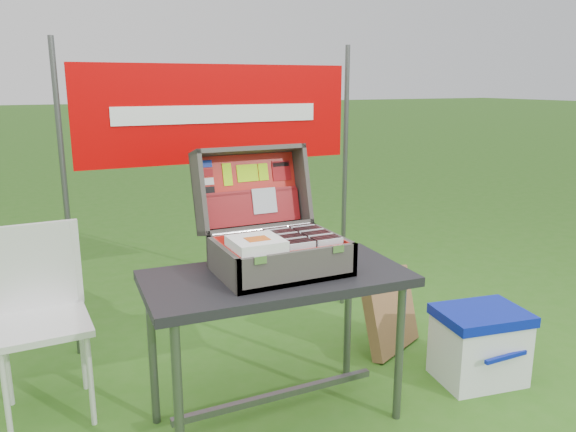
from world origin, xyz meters
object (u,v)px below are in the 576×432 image
table (277,349)px  cardboard_box (390,312)px  chair (43,327)px  cooler (479,345)px  suitcase (274,213)px

table → cardboard_box: size_ratio=2.52×
chair → cooler: bearing=-18.6°
table → cardboard_box: 0.95m
chair → suitcase: bearing=-25.2°
cardboard_box → cooler: bearing=-92.2°
cooler → cardboard_box: size_ratio=0.97×
cooler → cardboard_box: cardboard_box is taller
cooler → chair: chair is taller
cooler → chair: size_ratio=0.50×
cooler → suitcase: bearing=178.5°
suitcase → cardboard_box: suitcase is taller
table → cooler: bearing=-2.9°
table → cooler: 1.08m
cooler → chair: (-1.98, 0.60, 0.24)m
table → chair: (-0.91, 0.48, 0.08)m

